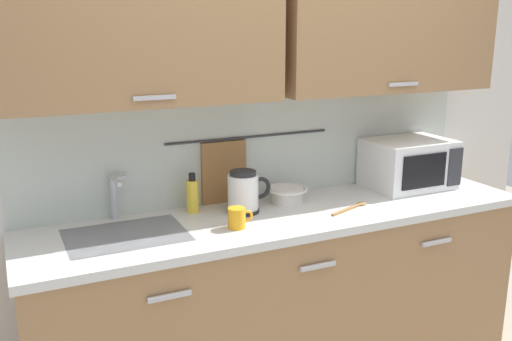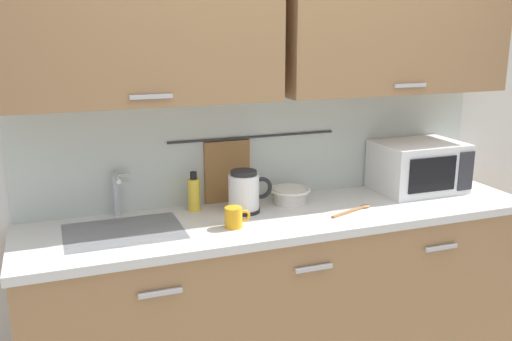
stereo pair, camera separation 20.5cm
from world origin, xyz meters
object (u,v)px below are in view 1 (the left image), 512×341
at_px(electric_kettle, 244,192).
at_px(wooden_spoon, 353,207).
at_px(mixing_bowl, 287,194).
at_px(microwave, 408,164).
at_px(dish_soap_bottle, 193,195).
at_px(mug_near_sink, 237,218).

height_order(electric_kettle, wooden_spoon, electric_kettle).
bearing_deg(electric_kettle, mixing_bowl, 11.19).
height_order(microwave, wooden_spoon, microwave).
distance_m(dish_soap_bottle, mixing_bowl, 0.50).
xyz_separation_m(electric_kettle, dish_soap_bottle, (-0.23, 0.11, -0.01)).
height_order(electric_kettle, mug_near_sink, electric_kettle).
bearing_deg(mug_near_sink, dish_soap_bottle, 109.87).
relative_size(electric_kettle, mug_near_sink, 1.89).
bearing_deg(mixing_bowl, mug_near_sink, -147.33).
bearing_deg(microwave, dish_soap_bottle, 175.86).
bearing_deg(mug_near_sink, mixing_bowl, 32.67).
height_order(dish_soap_bottle, mixing_bowl, dish_soap_bottle).
bearing_deg(microwave, wooden_spoon, -158.68).
xyz_separation_m(mixing_bowl, wooden_spoon, (0.25, -0.23, -0.04)).
bearing_deg(mug_near_sink, electric_kettle, 58.54).
xyz_separation_m(microwave, mug_near_sink, (-1.14, -0.21, -0.09)).
distance_m(mug_near_sink, wooden_spoon, 0.64).
distance_m(microwave, electric_kettle, 1.02).
bearing_deg(mixing_bowl, wooden_spoon, -42.19).
bearing_deg(mixing_bowl, dish_soap_bottle, 173.76).
bearing_deg(wooden_spoon, mug_near_sink, -178.55).
distance_m(mug_near_sink, mixing_bowl, 0.46).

